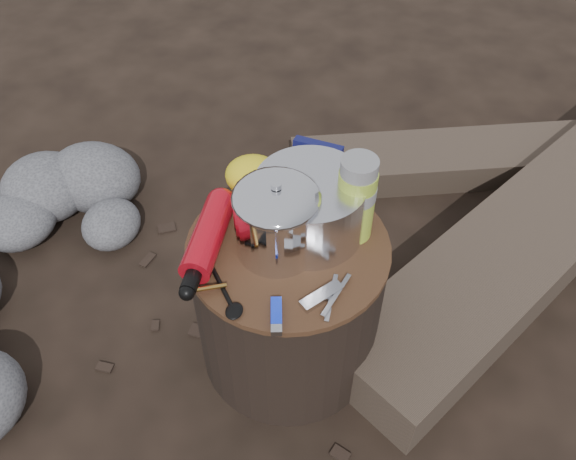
% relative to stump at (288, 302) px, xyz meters
% --- Properties ---
extents(ground, '(60.00, 60.00, 0.00)m').
position_rel_stump_xyz_m(ground, '(0.00, 0.00, -0.21)').
color(ground, black).
rests_on(ground, ground).
extents(stump, '(0.46, 0.46, 0.43)m').
position_rel_stump_xyz_m(stump, '(0.00, 0.00, 0.00)').
color(stump, black).
rests_on(stump, ground).
extents(rock_ring, '(0.44, 0.97, 0.19)m').
position_rel_stump_xyz_m(rock_ring, '(-0.78, 0.04, -0.12)').
color(rock_ring, '#545458').
rests_on(rock_ring, ground).
extents(log_main, '(1.33, 1.73, 0.16)m').
position_rel_stump_xyz_m(log_main, '(0.75, 0.63, -0.13)').
color(log_main, '#41342A').
rests_on(log_main, ground).
extents(log_small, '(1.28, 0.61, 0.11)m').
position_rel_stump_xyz_m(log_small, '(0.48, 0.87, -0.16)').
color(log_small, '#41342A').
rests_on(log_small, ground).
extents(foil_windscreen, '(0.25, 0.25, 0.15)m').
position_rel_stump_xyz_m(foil_windscreen, '(0.04, 0.06, 0.29)').
color(foil_windscreen, silver).
rests_on(foil_windscreen, stump).
extents(camping_pot, '(0.19, 0.19, 0.19)m').
position_rel_stump_xyz_m(camping_pot, '(-0.02, -0.01, 0.31)').
color(camping_pot, silver).
rests_on(camping_pot, stump).
extents(fuel_bottle, '(0.08, 0.29, 0.07)m').
position_rel_stump_xyz_m(fuel_bottle, '(-0.17, -0.04, 0.25)').
color(fuel_bottle, red).
rests_on(fuel_bottle, stump).
extents(thermos, '(0.09, 0.09, 0.21)m').
position_rel_stump_xyz_m(thermos, '(0.14, 0.07, 0.32)').
color(thermos, '#A9C838').
rests_on(thermos, stump).
extents(travel_mug, '(0.08, 0.08, 0.13)m').
position_rel_stump_xyz_m(travel_mug, '(0.12, 0.12, 0.28)').
color(travel_mug, black).
rests_on(travel_mug, stump).
extents(stuff_sack, '(0.14, 0.12, 0.10)m').
position_rel_stump_xyz_m(stuff_sack, '(-0.12, 0.16, 0.26)').
color(stuff_sack, yellow).
rests_on(stuff_sack, stump).
extents(food_pouch, '(0.12, 0.04, 0.15)m').
position_rel_stump_xyz_m(food_pouch, '(0.03, 0.18, 0.29)').
color(food_pouch, '#0F124B').
rests_on(food_pouch, stump).
extents(lighter, '(0.04, 0.09, 0.02)m').
position_rel_stump_xyz_m(lighter, '(0.02, -0.19, 0.22)').
color(lighter, '#1434F4').
rests_on(lighter, stump).
extents(multitool, '(0.09, 0.09, 0.01)m').
position_rel_stump_xyz_m(multitool, '(0.10, -0.13, 0.22)').
color(multitool, '#BCBCC1').
rests_on(multitool, stump).
extents(pot_grabber, '(0.05, 0.13, 0.01)m').
position_rel_stump_xyz_m(pot_grabber, '(0.12, -0.13, 0.22)').
color(pot_grabber, '#BCBCC1').
rests_on(pot_grabber, stump).
extents(spork, '(0.11, 0.13, 0.01)m').
position_rel_stump_xyz_m(spork, '(-0.11, -0.15, 0.22)').
color(spork, black).
rests_on(spork, stump).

